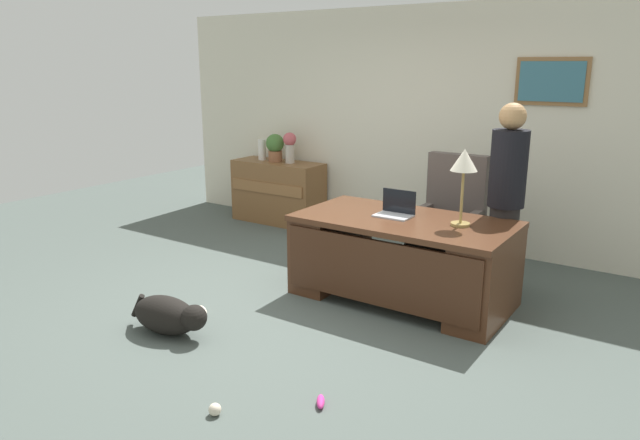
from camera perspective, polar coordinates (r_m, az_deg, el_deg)
ground_plane at (r=5.15m, az=-3.11°, el=-8.59°), size 12.00×12.00×0.00m
back_wall at (r=7.00m, az=9.89°, el=8.96°), size 7.00×0.16×2.70m
desk at (r=5.24m, az=7.93°, el=-3.52°), size 1.87×1.00×0.75m
credenza at (r=7.82m, az=-4.08°, el=2.73°), size 1.24×0.50×0.81m
armchair at (r=5.93m, az=12.45°, el=-0.39°), size 0.60×0.59×1.20m
person_standing at (r=5.44m, az=17.62°, el=1.99°), size 0.32×0.32×1.74m
dog_lying at (r=4.79m, az=-14.48°, el=-8.95°), size 0.76×0.35×0.30m
laptop at (r=5.24m, az=7.38°, el=1.02°), size 0.32×0.22×0.22m
desk_lamp at (r=4.92m, az=13.82°, el=5.20°), size 0.22×0.22×0.64m
vase_with_flowers at (r=7.59m, az=-2.96°, el=7.28°), size 0.17×0.17×0.39m
vase_empty at (r=7.89m, az=-5.67°, el=6.83°), size 0.10×0.10×0.28m
potted_plant at (r=7.74m, az=-4.39°, el=7.15°), size 0.24×0.24×0.36m
dog_toy_ball at (r=3.77m, az=-10.18°, el=-17.68°), size 0.08×0.08×0.08m
dog_toy_bone at (r=3.81m, az=0.06°, el=-17.24°), size 0.12×0.15×0.05m
dog_toy_plush at (r=5.15m, az=-11.31°, el=-8.58°), size 0.18×0.13×0.05m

